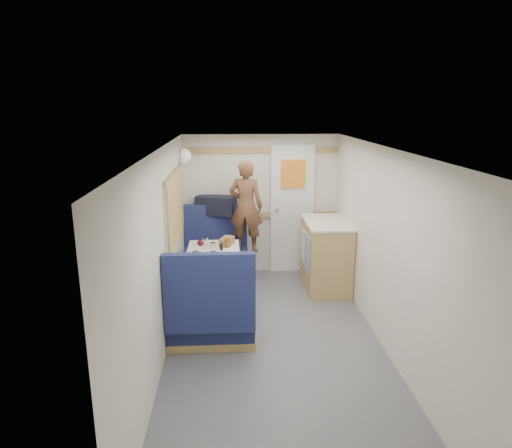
{
  "coord_description": "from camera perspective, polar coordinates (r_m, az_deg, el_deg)",
  "views": [
    {
      "loc": [
        -0.44,
        -4.15,
        2.4
      ],
      "look_at": [
        -0.15,
        0.9,
        1.07
      ],
      "focal_mm": 32.0,
      "sensor_mm": 36.0,
      "label": 1
    }
  ],
  "objects": [
    {
      "name": "person",
      "position": [
        6.11,
        -1.28,
        2.22
      ],
      "size": [
        0.51,
        0.4,
        1.25
      ],
      "primitive_type": "imported",
      "rotation": [
        0.0,
        0.0,
        2.91
      ],
      "color": "brown",
      "rests_on": "bench_far"
    },
    {
      "name": "cheese_block",
      "position": [
        5.1,
        -3.95,
        -4.11
      ],
      "size": [
        0.1,
        0.07,
        0.04
      ],
      "primitive_type": "cube",
      "rotation": [
        0.0,
        0.0,
        -0.08
      ],
      "color": "#F7E38E",
      "rests_on": "tray"
    },
    {
      "name": "beer_glass",
      "position": [
        5.54,
        -3.66,
        -2.39
      ],
      "size": [
        0.07,
        0.07,
        0.11
      ],
      "primitive_type": "cylinder",
      "color": "brown",
      "rests_on": "dinette_table"
    },
    {
      "name": "pepper_grinder",
      "position": [
        5.42,
        -4.36,
        -2.89
      ],
      "size": [
        0.03,
        0.03,
        0.09
      ],
      "primitive_type": "cylinder",
      "color": "black",
      "rests_on": "dinette_table"
    },
    {
      "name": "side_window",
      "position": [
        5.32,
        -10.15,
        2.0
      ],
      "size": [
        0.04,
        1.3,
        0.72
      ],
      "primitive_type": "cube",
      "color": "#B1B59A",
      "rests_on": "wall_left"
    },
    {
      "name": "bench_far",
      "position": [
        6.37,
        -5.02,
        -4.56
      ],
      "size": [
        0.9,
        0.59,
        1.05
      ],
      "color": "#161748",
      "rests_on": "floor"
    },
    {
      "name": "tray",
      "position": [
        5.22,
        -3.28,
        -3.97
      ],
      "size": [
        0.3,
        0.37,
        0.02
      ],
      "primitive_type": "cube",
      "rotation": [
        0.0,
        0.0,
        0.1
      ],
      "color": "white",
      "rests_on": "dinette_table"
    },
    {
      "name": "duffel_bag",
      "position": [
        6.42,
        -5.0,
        2.36
      ],
      "size": [
        0.59,
        0.41,
        0.26
      ],
      "primitive_type": "cube",
      "rotation": [
        0.0,
        0.0,
        -0.31
      ],
      "color": "black",
      "rests_on": "ledge"
    },
    {
      "name": "wall_right",
      "position": [
        4.64,
        16.26,
        -3.45
      ],
      "size": [
        0.02,
        4.5,
        2.0
      ],
      "primitive_type": "cube",
      "color": "silver",
      "rests_on": "floor"
    },
    {
      "name": "ceiling",
      "position": [
        4.19,
        2.76,
        9.22
      ],
      "size": [
        4.5,
        4.5,
        0.0
      ],
      "primitive_type": "plane",
      "rotation": [
        3.14,
        0.0,
        0.0
      ],
      "color": "silver",
      "rests_on": "wall_back"
    },
    {
      "name": "wall_back",
      "position": [
        6.57,
        0.62,
        2.42
      ],
      "size": [
        2.2,
        0.02,
        2.0
      ],
      "primitive_type": "cube",
      "color": "silver",
      "rests_on": "floor"
    },
    {
      "name": "galley_counter",
      "position": [
        6.15,
        8.69,
        -3.78
      ],
      "size": [
        0.57,
        0.92,
        0.92
      ],
      "color": "#AB8B4D",
      "rests_on": "floor"
    },
    {
      "name": "salt_grinder",
      "position": [
        5.5,
        -6.38,
        -2.64
      ],
      "size": [
        0.04,
        0.04,
        0.1
      ],
      "primitive_type": "cylinder",
      "color": "silver",
      "rests_on": "dinette_table"
    },
    {
      "name": "rear_door",
      "position": [
        6.58,
        4.54,
        2.17
      ],
      "size": [
        0.62,
        0.12,
        1.86
      ],
      "color": "white",
      "rests_on": "wall_back"
    },
    {
      "name": "dome_light",
      "position": [
        6.06,
        -9.06,
        8.4
      ],
      "size": [
        0.2,
        0.2,
        0.2
      ],
      "primitive_type": "sphere",
      "color": "white",
      "rests_on": "wall_left"
    },
    {
      "name": "wall_left",
      "position": [
        4.43,
        -11.74,
        -4.03
      ],
      "size": [
        0.02,
        4.5,
        2.0
      ],
      "primitive_type": "cube",
      "color": "silver",
      "rests_on": "floor"
    },
    {
      "name": "orange_fruit",
      "position": [
        5.15,
        -3.45,
        -3.76
      ],
      "size": [
        0.07,
        0.07,
        0.07
      ],
      "primitive_type": "sphere",
      "color": "#EE5E0A",
      "rests_on": "tray"
    },
    {
      "name": "ledge",
      "position": [
        6.45,
        -5.08,
        1.05
      ],
      "size": [
        0.9,
        0.14,
        0.04
      ],
      "primitive_type": "cube",
      "color": "#AB8B4D",
      "rests_on": "bench_far"
    },
    {
      "name": "oak_trim_high",
      "position": [
        6.42,
        0.65,
        9.2
      ],
      "size": [
        2.15,
        0.02,
        0.08
      ],
      "primitive_type": "cube",
      "color": "#AB8B4D",
      "rests_on": "wall_back"
    },
    {
      "name": "tumbler_left",
      "position": [
        5.06,
        -7.55,
        -4.09
      ],
      "size": [
        0.07,
        0.07,
        0.12
      ],
      "primitive_type": "cylinder",
      "color": "white",
      "rests_on": "dinette_table"
    },
    {
      "name": "bench_near",
      "position": [
        4.78,
        -5.61,
        -11.43
      ],
      "size": [
        0.9,
        0.59,
        1.05
      ],
      "color": "#161748",
      "rests_on": "floor"
    },
    {
      "name": "oak_trim_low",
      "position": [
        6.58,
        0.62,
        1.11
      ],
      "size": [
        2.15,
        0.02,
        0.08
      ],
      "primitive_type": "cube",
      "color": "#AB8B4D",
      "rests_on": "wall_back"
    },
    {
      "name": "tumbler_right",
      "position": [
        5.4,
        -5.41,
        -2.87
      ],
      "size": [
        0.06,
        0.06,
        0.1
      ],
      "primitive_type": "cylinder",
      "color": "silver",
      "rests_on": "dinette_table"
    },
    {
      "name": "wine_glass",
      "position": [
        5.3,
        -6.96,
        -2.45
      ],
      "size": [
        0.08,
        0.08,
        0.17
      ],
      "color": "white",
      "rests_on": "dinette_table"
    },
    {
      "name": "floor",
      "position": [
        4.81,
        2.46,
        -15.2
      ],
      "size": [
        4.5,
        4.5,
        0.0
      ],
      "primitive_type": "plane",
      "color": "#515156",
      "rests_on": "ground"
    },
    {
      "name": "bread_loaf",
      "position": [
        5.63,
        -3.68,
        -2.17
      ],
      "size": [
        0.2,
        0.26,
        0.1
      ],
      "primitive_type": "cube",
      "rotation": [
        0.0,
        0.0,
        -0.35
      ],
      "color": "brown",
      "rests_on": "dinette_table"
    },
    {
      "name": "tumbler_mid",
      "position": [
        5.62,
        -6.34,
        -2.19
      ],
      "size": [
        0.06,
        0.06,
        0.11
      ],
      "primitive_type": "cylinder",
      "color": "silver",
      "rests_on": "dinette_table"
    },
    {
      "name": "dinette_table",
      "position": [
        5.47,
        -5.34,
        -4.93
      ],
      "size": [
        0.62,
        0.92,
        0.72
      ],
      "color": "white",
      "rests_on": "floor"
    }
  ]
}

